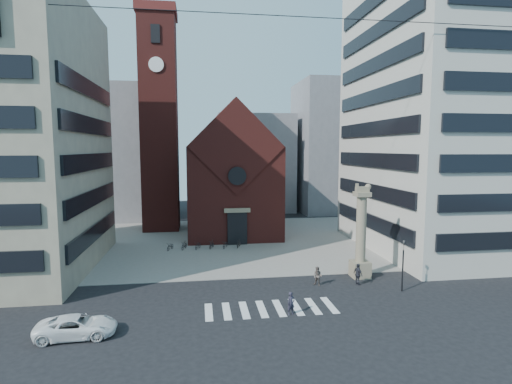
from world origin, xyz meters
The scene contains 21 objects.
ground centered at (0.00, 0.00, 0.00)m, with size 120.00×120.00×0.00m, color black.
piazza centered at (0.00, 19.00, 0.03)m, with size 46.00×30.00×0.05m, color gray.
zebra_crossing centered at (0.55, -3.00, 0.01)m, with size 10.20×3.20×0.01m, color white, non-canonical shape.
church centered at (0.00, 25.04, 7.98)m, with size 12.00×16.65×18.00m.
campanile centered at (-10.00, 28.00, 15.74)m, with size 5.50×5.50×31.20m.
building_right centered at (24.00, 12.00, 16.00)m, with size 18.00×22.00×32.00m, color beige.
bg_block_left centered at (-20.00, 40.00, 11.00)m, with size 16.00×14.00×22.00m, color gray.
bg_block_mid centered at (6.00, 45.00, 9.00)m, with size 14.00×12.00×18.00m, color gray.
bg_block_right centered at (22.00, 42.00, 12.00)m, with size 16.00×14.00×24.00m, color gray.
lion_column centered at (10.01, 3.00, 3.46)m, with size 1.63×1.60×8.68m.
traffic_light centered at (12.00, -1.00, 2.29)m, with size 0.13×0.16×4.30m.
white_car centered at (-12.31, -5.64, 0.67)m, with size 2.24×4.85×1.35m, color white.
pedestrian_0 centered at (1.81, -4.24, 0.82)m, with size 0.60×0.39×1.65m, color #2A2737.
pedestrian_1 centered at (5.46, 1.33, 0.83)m, with size 0.81×0.63×1.66m, color #61544E.
pedestrian_2 centered at (9.00, 1.03, 0.93)m, with size 1.09×0.45×1.86m, color #2A2A33.
scooter_0 centered at (-7.98, 15.38, 0.48)m, with size 0.57×1.64×0.86m, color black.
scooter_1 centered at (-6.38, 15.38, 0.53)m, with size 0.45×1.59×0.95m, color black.
scooter_2 centered at (-4.78, 15.38, 0.48)m, with size 0.57×1.64×0.86m, color black.
scooter_3 centered at (-3.18, 15.38, 0.53)m, with size 0.45×1.59×0.95m, color black.
scooter_4 centered at (-1.58, 15.38, 0.48)m, with size 0.57×1.64×0.86m, color black.
scooter_5 centered at (0.02, 15.38, 0.53)m, with size 0.45×1.59×0.95m, color black.
Camera 1 is at (-4.56, -30.97, 11.82)m, focal length 28.00 mm.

